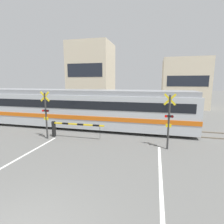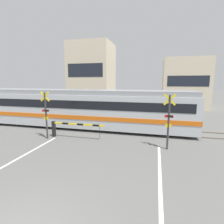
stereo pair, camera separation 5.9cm
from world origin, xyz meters
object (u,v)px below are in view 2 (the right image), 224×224
(commuter_train, at_px, (65,107))
(crossing_signal_right, at_px, (169,119))
(crossing_signal_left, at_px, (46,113))
(crossing_barrier_far, at_px, (150,116))
(crossing_barrier_near, at_px, (66,127))
(pedestrian, at_px, (112,106))

(commuter_train, relative_size, crossing_signal_right, 6.63)
(crossing_signal_left, relative_size, crossing_signal_right, 1.00)
(commuter_train, distance_m, crossing_barrier_far, 7.81)
(commuter_train, distance_m, crossing_signal_right, 9.20)
(crossing_barrier_far, xyz_separation_m, crossing_signal_right, (1.19, -6.02, 1.01))
(commuter_train, distance_m, crossing_barrier_near, 3.58)
(crossing_barrier_near, distance_m, crossing_signal_right, 6.86)
(crossing_barrier_far, bearing_deg, commuter_train, -160.97)
(crossing_signal_right, distance_m, pedestrian, 10.86)
(commuter_train, relative_size, pedestrian, 12.02)
(crossing_barrier_far, relative_size, crossing_signal_right, 1.18)
(crossing_barrier_far, bearing_deg, pedestrian, 144.22)
(crossing_signal_left, bearing_deg, crossing_signal_right, 0.00)
(crossing_barrier_near, relative_size, pedestrian, 2.15)
(commuter_train, relative_size, crossing_signal_left, 6.63)
(crossing_barrier_far, distance_m, crossing_signal_left, 9.11)
(commuter_train, height_order, crossing_signal_right, crossing_signal_right)
(crossing_barrier_near, xyz_separation_m, crossing_signal_right, (6.77, -0.51, 1.01))
(crossing_barrier_far, relative_size, pedestrian, 2.15)
(crossing_barrier_near, distance_m, crossing_barrier_far, 7.84)
(commuter_train, bearing_deg, crossing_barrier_far, 19.03)
(commuter_train, xyz_separation_m, crossing_signal_left, (0.56, -3.50, 0.07))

